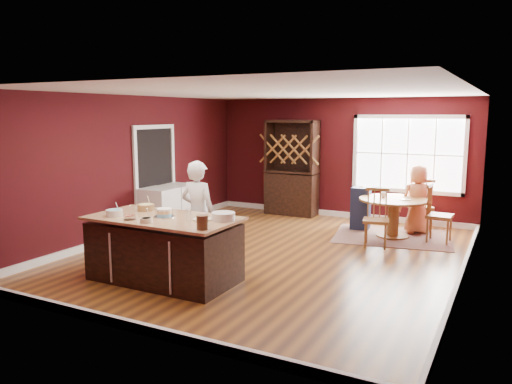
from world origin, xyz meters
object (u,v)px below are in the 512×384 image
kitchen_island (164,250)px  chair_north (420,204)px  chair_south (376,218)px  washer (159,211)px  dining_table (393,210)px  chair_east (440,213)px  baker (198,214)px  dryer (179,206)px  high_chair (361,207)px  toddler (361,190)px  hutch (292,168)px  seated_woman (417,199)px  layer_cake (164,213)px

kitchen_island → chair_north: size_ratio=1.95×
chair_south → washer: (-4.06, -0.97, -0.07)m
dining_table → chair_east: bearing=0.1°
baker → dryer: baker is taller
baker → chair_north: bearing=-121.7°
chair_north → dining_table: bearing=42.6°
high_chair → washer: high_chair is taller
high_chair → washer: 4.08m
chair_north → baker: bearing=34.8°
chair_east → high_chair: chair_east is taller
high_chair → dryer: size_ratio=1.01×
toddler → hutch: 2.03m
toddler → washer: toddler is taller
dryer → seated_woman: bearing=20.8°
layer_cake → hutch: bearing=93.2°
kitchen_island → hutch: hutch is taller
chair_east → high_chair: size_ratio=1.20×
baker → toddler: bearing=-111.4°
baker → high_chair: size_ratio=1.82×
baker → layer_cake: size_ratio=5.60×
chair_north → toddler: bearing=-1.4°
baker → kitchen_island: bearing=87.9°
chair_east → washer: chair_east is taller
washer → chair_north: bearing=29.7°
layer_cake → hutch: size_ratio=0.13×
layer_cake → seated_woman: size_ratio=0.22×
baker → toddler: size_ratio=6.36×
kitchen_island → chair_east: bearing=51.9°
seated_woman → hutch: size_ratio=0.62×
high_chair → hutch: bearing=152.1°
dining_table → dryer: size_ratio=1.46×
chair_south → washer: 4.18m
baker → dryer: (-1.90, 2.07, -0.38)m
kitchen_island → layer_cake: (0.01, 0.01, 0.54)m
dining_table → toddler: size_ratio=5.03×
chair_north → hutch: bearing=-28.5°
chair_north → toddler: size_ratio=4.20×
high_chair → chair_east: bearing=-19.3°
chair_east → chair_south: chair_east is taller
chair_north → seated_woman: size_ratio=0.80×
chair_south → high_chair: chair_south is taller
baker → hutch: 4.39m
chair_east → high_chair: bearing=79.3°
seated_woman → high_chair: (-1.09, -0.17, -0.23)m
dining_table → seated_woman: bearing=57.3°
high_chair → baker: bearing=-119.2°
baker → layer_cake: 0.80m
baker → seated_woman: size_ratio=1.21×
kitchen_island → chair_east: (3.17, 4.05, 0.11)m
dining_table → toddler: 0.87m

